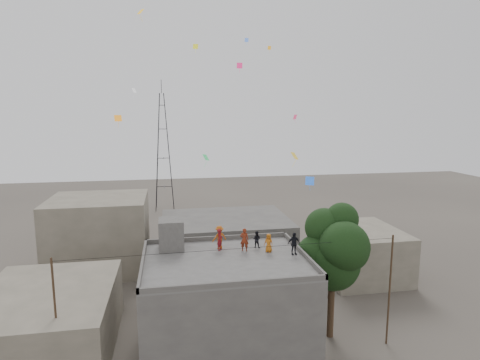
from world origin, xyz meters
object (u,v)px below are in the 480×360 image
(stair_head_box, at_px, (171,234))
(person_red_adult, at_px, (244,240))
(transmission_tower, at_px, (163,152))
(tree, at_px, (335,249))
(person_dark_adult, at_px, (294,244))

(stair_head_box, distance_m, person_red_adult, 4.82)
(transmission_tower, bearing_deg, stair_head_box, -88.77)
(tree, distance_m, transmission_tower, 41.12)
(tree, xyz_separation_m, transmission_tower, (-11.37, 39.40, 2.97))
(person_red_adult, relative_size, person_dark_adult, 1.06)
(person_red_adult, bearing_deg, tree, -167.50)
(person_dark_adult, bearing_deg, person_red_adult, 151.33)
(transmission_tower, bearing_deg, person_dark_adult, -78.09)
(tree, height_order, person_red_adult, tree)
(tree, distance_m, person_red_adult, 6.02)
(tree, height_order, person_dark_adult, tree)
(tree, bearing_deg, person_dark_adult, -171.83)
(stair_head_box, height_order, person_red_adult, stair_head_box)
(person_red_adult, distance_m, person_dark_adult, 3.18)
(stair_head_box, xyz_separation_m, person_red_adult, (4.65, -1.24, -0.24))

